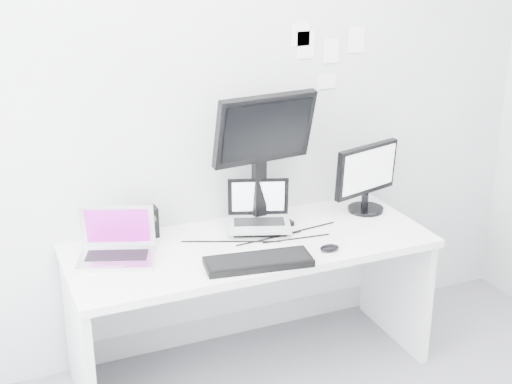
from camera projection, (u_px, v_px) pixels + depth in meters
back_wall at (224, 104)px, 3.61m from camera, size 3.60×0.00×3.60m
desk at (251, 307)px, 3.66m from camera, size 1.80×0.70×0.73m
macbook at (115, 236)px, 3.29m from camera, size 0.41×0.36×0.26m
speaker at (150, 222)px, 3.57m from camera, size 0.09×0.09×0.15m
dell_laptop at (259, 207)px, 3.61m from camera, size 0.38×0.34×0.26m
rear_monitor at (262, 159)px, 3.61m from camera, size 0.55×0.25×0.72m
samsung_monitor at (367, 177)px, 3.85m from camera, size 0.46×0.30×0.39m
keyboard at (258, 262)px, 3.29m from camera, size 0.51×0.24×0.03m
mouse at (330, 248)px, 3.43m from camera, size 0.10×0.07×0.03m
wall_note_0 at (306, 45)px, 3.67m from camera, size 0.10×0.00×0.14m
wall_note_1 at (331, 51)px, 3.74m from camera, size 0.09×0.00×0.13m
wall_note_2 at (356, 39)px, 3.78m from camera, size 0.10×0.00×0.14m
wall_note_3 at (327, 81)px, 3.79m from camera, size 0.11×0.00×0.08m
wall_note_4 at (300, 35)px, 3.64m from camera, size 0.11×0.00×0.11m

